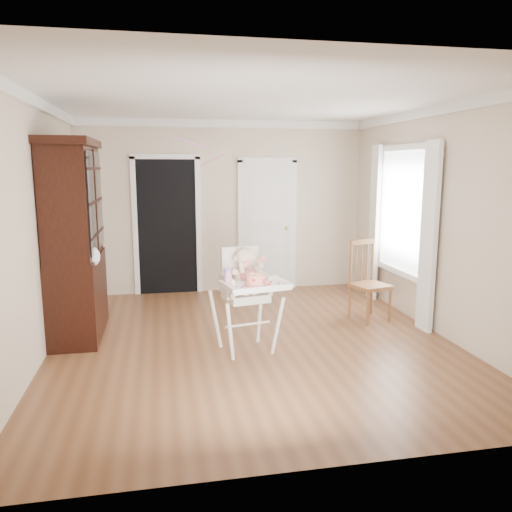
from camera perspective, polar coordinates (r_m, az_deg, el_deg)
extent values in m
plane|color=brown|center=(5.84, -0.35, -9.74)|extent=(5.00, 5.00, 0.00)
plane|color=white|center=(5.53, -0.39, 17.56)|extent=(5.00, 5.00, 0.00)
plane|color=beige|center=(7.98, -3.68, 5.58)|extent=(4.50, 0.00, 4.50)
plane|color=beige|center=(5.57, -23.79, 2.72)|extent=(0.00, 5.00, 5.00)
plane|color=beige|center=(6.33, 20.12, 3.77)|extent=(0.00, 5.00, 5.00)
cube|color=black|center=(7.94, -10.11, 3.24)|extent=(0.90, 0.03, 2.10)
cube|color=white|center=(7.94, -13.65, 3.11)|extent=(0.08, 0.05, 2.18)
cube|color=white|center=(7.95, -6.57, 3.35)|extent=(0.08, 0.05, 2.18)
cube|color=white|center=(7.87, -10.36, 11.13)|extent=(1.06, 0.05, 0.08)
cube|color=white|center=(8.11, 1.29, 3.37)|extent=(0.80, 0.05, 2.05)
cube|color=white|center=(8.03, -1.79, 3.30)|extent=(0.08, 0.05, 2.13)
cube|color=white|center=(8.22, 4.29, 3.43)|extent=(0.08, 0.05, 2.13)
sphere|color=gold|center=(8.15, 3.54, 3.21)|extent=(0.06, 0.06, 0.06)
cube|color=white|center=(7.01, 16.65, 4.95)|extent=(0.02, 1.20, 1.60)
cube|color=white|center=(6.98, 16.86, 11.82)|extent=(0.06, 1.36, 0.08)
cube|color=white|center=(6.32, 19.14, 1.99)|extent=(0.08, 0.28, 2.30)
cube|color=white|center=(7.70, 13.36, 3.66)|extent=(0.08, 0.28, 2.30)
cylinder|color=white|center=(5.17, -2.96, -8.82)|extent=(0.12, 0.16, 0.67)
cylinder|color=white|center=(5.37, 2.49, -8.11)|extent=(0.15, 0.12, 0.67)
cylinder|color=white|center=(5.62, -4.64, -7.29)|extent=(0.15, 0.12, 0.67)
cylinder|color=white|center=(5.79, 0.43, -6.71)|extent=(0.12, 0.16, 0.67)
cylinder|color=white|center=(5.43, -0.95, -7.82)|extent=(0.51, 0.13, 0.03)
cube|color=silver|center=(5.39, -1.18, -4.61)|extent=(0.49, 0.48, 0.09)
cube|color=silver|center=(5.29, -3.32, -3.43)|extent=(0.12, 0.38, 0.20)
cube|color=silver|center=(5.44, 0.90, -3.03)|extent=(0.12, 0.38, 0.20)
cube|color=silver|center=(5.50, -1.90, -1.45)|extent=(0.43, 0.15, 0.49)
cube|color=white|center=(5.11, -0.09, -3.45)|extent=(0.70, 0.56, 0.03)
cube|color=white|center=(4.91, 0.88, -3.75)|extent=(0.62, 0.16, 0.04)
ellipsoid|color=beige|center=(5.38, -1.31, -2.81)|extent=(0.28, 0.24, 0.30)
sphere|color=beige|center=(5.33, -1.32, -0.23)|extent=(0.25, 0.25, 0.21)
sphere|color=red|center=(5.31, -1.05, -2.29)|extent=(0.16, 0.16, 0.16)
sphere|color=red|center=(5.25, -1.23, -0.96)|extent=(0.08, 0.08, 0.08)
sphere|color=red|center=(5.32, 0.76, -0.32)|extent=(0.07, 0.07, 0.07)
cylinder|color=silver|center=(5.06, 0.00, -3.35)|extent=(0.26, 0.26, 0.01)
cylinder|color=#E0274D|center=(5.05, 0.00, -2.71)|extent=(0.20, 0.20, 0.11)
cylinder|color=#F2E08C|center=(5.03, 0.33, -2.18)|extent=(0.09, 0.09, 0.02)
cylinder|color=pink|center=(5.14, -3.23, -2.51)|extent=(0.08, 0.08, 0.12)
cylinder|color=#976BBB|center=(5.12, -3.24, -1.67)|extent=(0.08, 0.08, 0.03)
cone|color=#976BBB|center=(5.11, -3.24, -1.25)|extent=(0.03, 0.03, 0.04)
cube|color=black|center=(6.29, -19.65, -4.31)|extent=(0.53, 1.28, 0.96)
cube|color=black|center=(6.12, -20.27, 5.88)|extent=(0.49, 1.28, 1.28)
cube|color=black|center=(5.77, -18.26, 5.77)|extent=(0.02, 0.55, 1.12)
cube|color=black|center=(6.40, -17.56, 6.20)|extent=(0.02, 0.55, 1.12)
cube|color=black|center=(6.11, -20.66, 12.05)|extent=(0.57, 1.36, 0.09)
ellipsoid|color=white|center=(5.79, -18.42, -0.07)|extent=(0.21, 0.17, 0.23)
cube|color=brown|center=(6.67, 12.93, -3.37)|extent=(0.53, 0.53, 0.05)
cylinder|color=brown|center=(6.48, 12.64, -5.85)|extent=(0.04, 0.04, 0.46)
cylinder|color=brown|center=(6.71, 15.05, -5.39)|extent=(0.04, 0.04, 0.46)
cylinder|color=brown|center=(6.75, 10.67, -5.12)|extent=(0.04, 0.04, 0.46)
cylinder|color=brown|center=(6.97, 13.05, -4.71)|extent=(0.04, 0.04, 0.46)
cylinder|color=brown|center=(6.64, 10.76, -0.75)|extent=(0.04, 0.04, 0.59)
cylinder|color=brown|center=(6.87, 13.17, -0.48)|extent=(0.04, 0.04, 0.59)
cube|color=brown|center=(6.71, 12.07, 1.59)|extent=(0.38, 0.15, 0.06)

